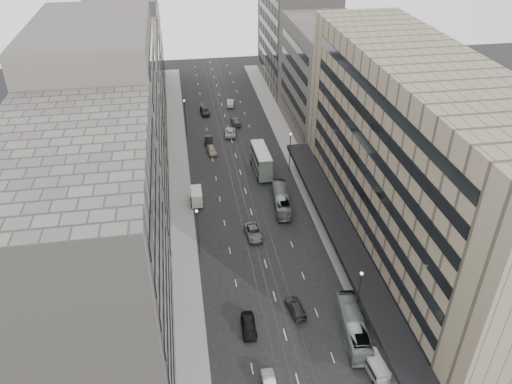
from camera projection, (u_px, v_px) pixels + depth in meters
ground at (276, 301)px, 69.09m from camera, size 220.00×220.00×0.00m
sidewalk_right at (297, 163)px, 101.89m from camera, size 4.00×125.00×0.15m
sidewalk_left at (179, 173)px, 98.59m from camera, size 4.00×125.00×0.15m
department_store at (415, 167)px, 70.65m from camera, size 19.20×60.00×30.00m
building_right_mid at (327, 80)px, 108.84m from camera, size 15.00×28.00×24.00m
building_right_far at (296, 34)px, 132.71m from camera, size 15.00×32.00×28.00m
building_left_a at (90, 276)px, 51.41m from camera, size 15.00×28.00×30.00m
building_left_b at (109, 142)px, 72.79m from camera, size 15.00×26.00×34.00m
building_left_c at (124, 101)px, 97.67m from camera, size 15.00×28.00×25.00m
building_left_d at (131, 45)px, 124.31m from camera, size 15.00×38.00×28.00m
lamp_right_near at (359, 291)px, 63.47m from camera, size 0.44×0.44×8.32m
lamp_right_far at (290, 147)px, 96.73m from camera, size 0.44×0.44×8.32m
lamp_left_near at (198, 227)px, 74.94m from camera, size 0.44×0.44×8.32m
lamp_left_far at (185, 113)px, 110.70m from camera, size 0.44×0.44×8.32m
bus_near at (353, 326)px, 63.26m from camera, size 3.70×11.10×3.03m
bus_far at (281, 200)px, 87.95m from camera, size 3.57×10.80×2.95m
double_decker at (261, 161)px, 97.40m from camera, size 3.07×9.36×5.08m
vw_microbus at (376, 367)px, 58.39m from camera, size 2.23×4.27×2.22m
panel_van at (197, 196)px, 88.89m from camera, size 2.15×4.31×2.71m
sedan_0 at (249, 325)px, 64.34m from camera, size 2.07×4.74×1.59m
sedan_1 at (269, 384)px, 57.06m from camera, size 1.50×4.13×1.35m
sedan_2 at (254, 232)px, 81.17m from camera, size 2.89×5.53×1.49m
sedan_3 at (296, 307)px, 67.21m from camera, size 2.47×4.86×1.35m
sedan_4 at (212, 150)px, 105.35m from camera, size 2.15×4.49×1.48m
sedan_5 at (209, 140)px, 109.44m from camera, size 1.96×4.24×1.35m
sedan_6 at (230, 132)px, 112.82m from camera, size 2.93×5.46×1.46m
sedan_7 at (235, 121)px, 117.68m from camera, size 2.45×5.08×1.42m
sedan_8 at (205, 111)px, 122.68m from camera, size 2.47×5.14×1.70m
sedan_9 at (230, 103)px, 127.00m from camera, size 2.17×4.81×1.53m
pedestrian at (408, 366)px, 58.60m from camera, size 0.86×0.83×1.99m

